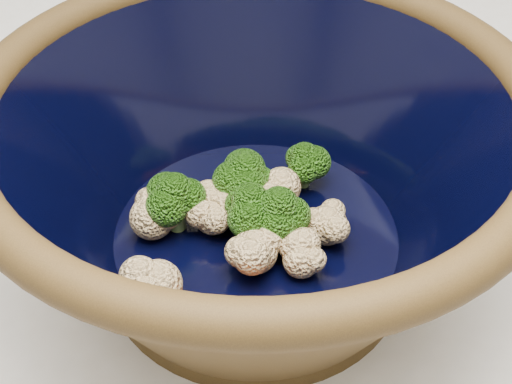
% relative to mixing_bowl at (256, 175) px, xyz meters
% --- Properties ---
extents(mixing_bowl, '(0.48, 0.48, 0.17)m').
position_rel_mixing_bowl_xyz_m(mixing_bowl, '(0.00, 0.00, 0.00)').
color(mixing_bowl, black).
rests_on(mixing_bowl, counter).
extents(vegetable_pile, '(0.16, 0.16, 0.05)m').
position_rel_mixing_bowl_xyz_m(vegetable_pile, '(-0.01, 0.00, -0.03)').
color(vegetable_pile, '#608442').
rests_on(vegetable_pile, mixing_bowl).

